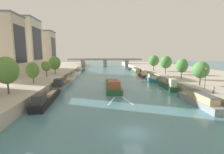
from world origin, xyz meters
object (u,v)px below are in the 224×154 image
Objects in this scene: tree_right_midway at (154,61)px; tree_left_third at (7,70)px; barge_midriver at (113,85)px; moored_boat_right_lone at (168,85)px; moored_boat_left_midway at (72,77)px; moored_boat_right_upstream at (151,78)px; tree_right_end_of_row at (166,62)px; moored_boat_left_end at (46,99)px; moored_boat_left_gap_after at (63,84)px; moored_boat_right_midway at (199,100)px; tree_left_nearest at (46,66)px; moored_boat_right_end at (136,70)px; lamppost_right_bank at (205,78)px; tree_right_nearest at (201,70)px; tree_left_distant at (55,63)px; person_on_quay at (214,89)px; moored_boat_left_near at (81,70)px; moored_boat_right_near at (142,74)px; moored_boat_left_far at (78,73)px; tree_right_second at (182,66)px; tree_left_second at (33,70)px; moored_boat_right_second at (129,68)px.

tree_left_third is at bearing -137.33° from tree_right_midway.
moored_boat_right_lone is at bearing -5.79° from barge_midriver.
moored_boat_right_lone reaches higher than moored_boat_left_midway.
moored_boat_right_upstream is 1.40× the size of tree_right_end_of_row.
moored_boat_left_end is at bearing -160.40° from moored_boat_right_lone.
tree_right_midway reaches higher than moored_boat_left_gap_after.
tree_right_end_of_row is at bearing 79.09° from moored_boat_right_midway.
moored_boat_right_upstream is 38.60m from tree_left_nearest.
moored_boat_right_end is 3.47× the size of lamppost_right_bank.
tree_right_nearest is 35.40m from tree_right_midway.
moored_boat_left_gap_after is at bearing -163.13° from moored_boat_right_upstream.
moored_boat_left_end is 2.05× the size of tree_left_third.
moored_boat_right_upstream is 17.04m from tree_right_midway.
moored_boat_right_lone is at bearing -32.15° from moored_boat_left_midway.
moored_boat_right_lone reaches higher than moored_boat_left_end.
tree_left_nearest is 10.58m from tree_left_distant.
person_on_quay is (-2.31, -43.68, -3.94)m from tree_right_midway.
lamppost_right_bank reaches higher than moored_boat_left_near.
moored_boat_left_gap_after reaches higher than moored_boat_left_midway.
moored_boat_right_upstream is at bearing 3.91° from tree_left_nearest.
moored_boat_left_midway is at bearing 174.68° from tree_right_end_of_row.
tree_right_nearest is at bearing -79.94° from moored_boat_right_near.
moored_boat_right_midway is 2.40× the size of tree_left_nearest.
moored_boat_right_end is 51.32m from tree_left_nearest.
barge_midriver is at bearing 158.62° from tree_right_nearest.
moored_boat_left_near is (0.22, 46.89, -0.03)m from moored_boat_left_gap_after.
tree_left_distant reaches higher than moored_boat_right_midway.
moored_boat_right_lone is (31.73, -51.11, 0.09)m from moored_boat_left_near.
moored_boat_left_near is at bearing 83.47° from tree_left_third.
moored_boat_left_end reaches higher than moored_boat_left_far.
moored_boat_left_end is at bearing 172.58° from moored_boat_right_midway.
tree_right_second reaches higher than moored_boat_left_end.
tree_left_second reaches higher than moored_boat_left_gap_after.
tree_left_third is 43.19m from lamppost_right_bank.
moored_boat_left_midway is at bearing -91.54° from moored_boat_left_far.
moored_boat_left_near is 3.25× the size of lamppost_right_bank.
tree_left_third is at bearing -173.05° from tree_right_nearest.
moored_boat_left_midway is 1.94× the size of tree_right_nearest.
barge_midriver is 24.80m from tree_left_nearest.
moored_boat_left_end is 36.22m from lamppost_right_bank.
moored_boat_right_midway is at bearing -64.63° from moored_boat_left_near.
person_on_quay reaches higher than moored_boat_right_second.
moored_boat_left_end is 33.83m from moored_boat_right_lone.
moored_boat_right_midway is 1.32× the size of moored_boat_right_upstream.
moored_boat_left_far is at bearing 153.22° from tree_right_end_of_row.
tree_right_second is at bearing -89.94° from tree_right_end_of_row.
moored_boat_right_lone is at bearing -90.29° from moored_boat_right_end.
moored_boat_right_upstream is 46.74m from tree_left_third.
tree_right_nearest is 1.28× the size of lamppost_right_bank.
moored_boat_right_lone is 27.01m from moored_boat_right_near.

